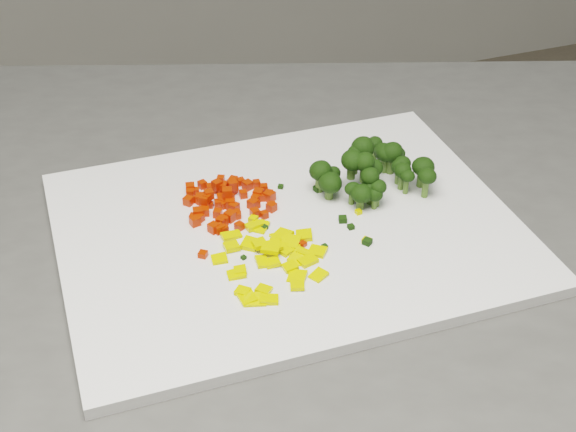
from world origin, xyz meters
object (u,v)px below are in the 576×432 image
object	(u,v)px
cutting_board	(288,230)
broccoli_pile	(372,166)
carrot_pile	(225,193)
pepper_pile	(270,255)

from	to	relation	value
cutting_board	broccoli_pile	bearing A→B (deg)	17.24
broccoli_pile	cutting_board	bearing A→B (deg)	-162.76
cutting_board	carrot_pile	xyz separation A→B (m)	(-0.04, 0.05, 0.02)
cutting_board	pepper_pile	xyz separation A→B (m)	(-0.03, -0.04, 0.01)
pepper_pile	cutting_board	bearing A→B (deg)	53.81
cutting_board	carrot_pile	world-z (taller)	carrot_pile
cutting_board	pepper_pile	world-z (taller)	pepper_pile
carrot_pile	pepper_pile	size ratio (longest dim) A/B	0.86
cutting_board	broccoli_pile	world-z (taller)	broccoli_pile
pepper_pile	broccoli_pile	xyz separation A→B (m)	(0.13, 0.07, 0.02)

